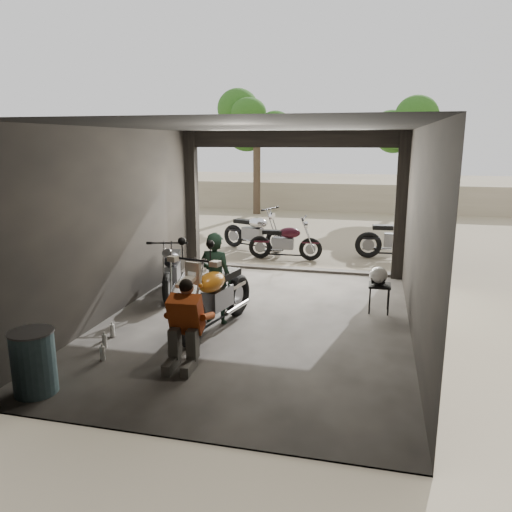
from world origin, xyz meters
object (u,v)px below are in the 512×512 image
at_px(outside_bike_b, 285,238).
at_px(mechanic, 183,327).
at_px(outside_bike_c, 399,234).
at_px(main_bike, 216,290).
at_px(rider, 215,278).
at_px(oil_drum, 34,363).
at_px(left_bike, 172,265).
at_px(helmet, 378,275).
at_px(sign_post, 418,200).
at_px(stool, 380,288).
at_px(outside_bike_a, 254,228).

distance_m(outside_bike_b, mechanic, 6.49).
distance_m(outside_bike_b, outside_bike_c, 2.93).
bearing_deg(main_bike, outside_bike_b, 100.02).
distance_m(outside_bike_c, rider, 6.37).
bearing_deg(oil_drum, rider, 64.19).
bearing_deg(left_bike, helmet, -17.65).
relative_size(helmet, sign_post, 0.14).
bearing_deg(oil_drum, mechanic, 37.69).
xyz_separation_m(rider, mechanic, (0.10, -1.68, -0.20)).
relative_size(outside_bike_b, outside_bike_c, 0.86).
bearing_deg(stool, mechanic, -131.85).
bearing_deg(main_bike, sign_post, 66.70).
xyz_separation_m(main_bike, mechanic, (0.00, -1.40, -0.09)).
height_order(main_bike, left_bike, main_bike).
height_order(outside_bike_a, mechanic, outside_bike_a).
relative_size(outside_bike_a, rider, 1.17).
xyz_separation_m(mechanic, sign_post, (3.32, 6.06, 1.09)).
distance_m(outside_bike_b, stool, 4.34).
height_order(main_bike, mechanic, main_bike).
bearing_deg(main_bike, oil_drum, -107.73).
relative_size(outside_bike_c, sign_post, 0.78).
bearing_deg(left_bike, mechanic, -79.47).
xyz_separation_m(left_bike, outside_bike_c, (4.48, 4.17, 0.07)).
distance_m(outside_bike_a, rider, 5.79).
relative_size(left_bike, outside_bike_a, 0.94).
bearing_deg(mechanic, oil_drum, -145.56).
height_order(helmet, oil_drum, helmet).
xyz_separation_m(left_bike, outside_bike_b, (1.65, 3.43, -0.02)).
xyz_separation_m(outside_bike_c, helmet, (-0.51, -4.36, 0.03)).
distance_m(outside_bike_b, sign_post, 3.35).
bearing_deg(outside_bike_b, main_bike, 175.14).
relative_size(stool, oil_drum, 0.67).
bearing_deg(outside_bike_c, oil_drum, 147.45).
height_order(rider, oil_drum, rider).
xyz_separation_m(main_bike, outside_bike_c, (3.02, 5.83, -0.01)).
bearing_deg(sign_post, outside_bike_c, 112.92).
xyz_separation_m(left_bike, sign_post, (4.77, 3.00, 1.08)).
xyz_separation_m(outside_bike_c, sign_post, (0.30, -1.17, 1.01)).
bearing_deg(stool, left_bike, 176.85).
relative_size(rider, oil_drum, 1.96).
distance_m(left_bike, helmet, 3.97).
bearing_deg(rider, outside_bike_b, -86.34).
height_order(outside_bike_b, sign_post, sign_post).
bearing_deg(rider, main_bike, 116.23).
height_order(outside_bike_a, outside_bike_c, outside_bike_c).
bearing_deg(rider, outside_bike_c, -112.24).
height_order(outside_bike_c, mechanic, outside_bike_c).
height_order(left_bike, mechanic, left_bike).
relative_size(left_bike, helmet, 5.06).
bearing_deg(outside_bike_b, stool, -149.83).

